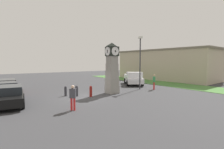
# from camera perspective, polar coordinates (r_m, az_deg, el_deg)

# --- Properties ---
(ground_plane) EXTENTS (78.57, 78.57, 0.00)m
(ground_plane) POSITION_cam_1_polar(r_m,az_deg,el_deg) (16.78, -9.39, -7.14)
(ground_plane) COLOR #38383A
(clock_tower) EXTENTS (1.44, 1.33, 5.23)m
(clock_tower) POSITION_cam_1_polar(r_m,az_deg,el_deg) (18.04, 0.02, 1.97)
(clock_tower) COLOR gray
(clock_tower) RESTS_ON ground_plane
(bollard_near_tower) EXTENTS (0.24, 0.24, 0.96)m
(bollard_near_tower) POSITION_cam_1_polar(r_m,az_deg,el_deg) (17.34, -14.91, -5.23)
(bollard_near_tower) COLOR #333338
(bollard_near_tower) RESTS_ON ground_plane
(bollard_mid_row) EXTENTS (0.28, 0.28, 1.04)m
(bollard_mid_row) POSITION_cam_1_polar(r_m,az_deg,el_deg) (17.01, -11.45, -5.21)
(bollard_mid_row) COLOR #333338
(bollard_mid_row) RESTS_ON ground_plane
(bollard_far_row) EXTENTS (0.25, 0.25, 1.04)m
(bollard_far_row) POSITION_cam_1_polar(r_m,az_deg,el_deg) (16.50, -6.94, -5.45)
(bollard_far_row) COLOR maroon
(bollard_far_row) RESTS_ON ground_plane
(car_navy_sedan) EXTENTS (4.70, 2.16, 1.45)m
(car_navy_sedan) POSITION_cam_1_polar(r_m,az_deg,el_deg) (21.11, -31.22, -3.32)
(car_navy_sedan) COLOR #A51111
(car_navy_sedan) RESTS_ON ground_plane
(car_near_tower) EXTENTS (3.91, 2.02, 1.44)m
(car_near_tower) POSITION_cam_1_polar(r_m,az_deg,el_deg) (18.25, -31.28, -4.43)
(car_near_tower) COLOR navy
(car_near_tower) RESTS_ON ground_plane
(car_by_building) EXTENTS (4.56, 2.34, 1.47)m
(car_by_building) POSITION_cam_1_polar(r_m,az_deg,el_deg) (15.15, -30.27, -6.00)
(car_by_building) COLOR black
(car_by_building) RESTS_ON ground_plane
(pickup_truck) EXTENTS (5.26, 4.45, 1.85)m
(pickup_truck) POSITION_cam_1_polar(r_m,az_deg,el_deg) (25.11, 6.98, -1.21)
(pickup_truck) COLOR silver
(pickup_truck) RESTS_ON ground_plane
(pedestrian_near_bench) EXTENTS (0.44, 0.46, 1.72)m
(pedestrian_near_bench) POSITION_cam_1_polar(r_m,az_deg,el_deg) (12.09, -12.68, -6.85)
(pedestrian_near_bench) COLOR red
(pedestrian_near_bench) RESTS_ON ground_plane
(pedestrian_crossing_lot) EXTENTS (0.41, 0.47, 1.67)m
(pedestrian_crossing_lot) POSITION_cam_1_polar(r_m,az_deg,el_deg) (32.29, -0.89, 0.06)
(pedestrian_crossing_lot) COLOR #264CA5
(pedestrian_crossing_lot) RESTS_ON ground_plane
(pedestrian_by_cars) EXTENTS (0.46, 0.44, 1.79)m
(pedestrian_by_cars) POSITION_cam_1_polar(r_m,az_deg,el_deg) (21.13, 13.57, -2.03)
(pedestrian_by_cars) COLOR red
(pedestrian_by_cars) RESTS_ON ground_plane
(street_lamp_far_side) EXTENTS (0.50, 0.24, 6.24)m
(street_lamp_far_side) POSITION_cam_1_polar(r_m,az_deg,el_deg) (20.97, 9.16, 5.04)
(street_lamp_far_side) COLOR #333338
(street_lamp_far_side) RESTS_ON ground_plane
(warehouse_blue_far) EXTENTS (18.58, 8.49, 5.47)m
(warehouse_blue_far) POSITION_cam_1_polar(r_m,az_deg,el_deg) (34.14, 16.92, 3.11)
(warehouse_blue_far) COLOR #B7A88E
(warehouse_blue_far) RESTS_ON ground_plane
(grass_verge_far) EXTENTS (47.14, 4.74, 0.04)m
(grass_verge_far) POSITION_cam_1_polar(r_m,az_deg,el_deg) (24.62, 26.65, -3.87)
(grass_verge_far) COLOR #477A38
(grass_verge_far) RESTS_ON ground_plane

